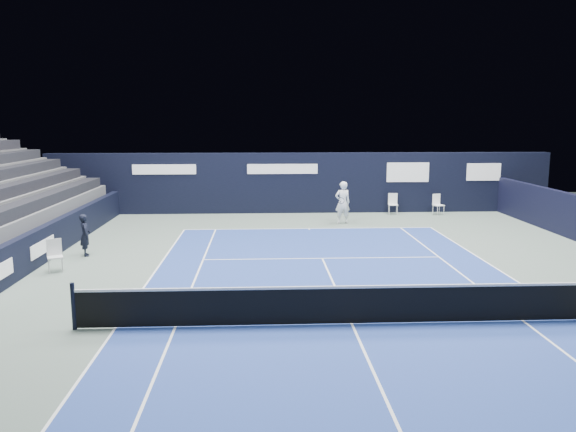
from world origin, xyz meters
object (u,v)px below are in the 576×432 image
folding_chair_back_b (438,203)px  tennis_net (352,304)px  tennis_player (343,202)px  line_judge_chair (55,253)px  folding_chair_back_a (393,202)px

folding_chair_back_b → tennis_net: (-6.90, -15.45, -0.09)m
tennis_player → folding_chair_back_b: bearing=24.0°
line_judge_chair → tennis_player: tennis_player is taller
tennis_net → folding_chair_back_b: bearing=65.9°
tennis_player → folding_chair_back_a: bearing=40.9°
folding_chair_back_a → line_judge_chair: folding_chair_back_a is taller
tennis_player → tennis_net: bearing=-97.3°
folding_chair_back_b → line_judge_chair: bearing=-165.5°
folding_chair_back_a → line_judge_chair: size_ratio=1.03×
folding_chair_back_b → tennis_net: tennis_net is taller
folding_chair_back_b → tennis_player: tennis_player is taller
folding_chair_back_a → tennis_net: size_ratio=0.08×
folding_chair_back_a → line_judge_chair: bearing=-134.9°
line_judge_chair → tennis_net: bearing=-53.5°
tennis_net → line_judge_chair: bearing=149.2°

